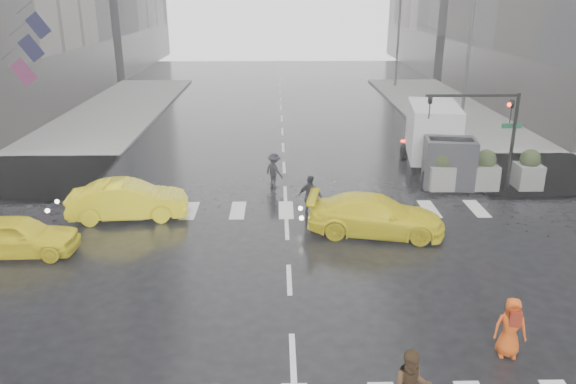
{
  "coord_description": "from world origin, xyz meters",
  "views": [
    {
      "loc": [
        -0.36,
        -15.73,
        8.54
      ],
      "look_at": [
        0.0,
        2.0,
        2.22
      ],
      "focal_mm": 35.0,
      "sensor_mm": 36.0,
      "label": 1
    }
  ],
  "objects_px": {
    "traffic_signal_pole": "(492,123)",
    "taxi_front": "(17,236)",
    "taxi_mid": "(128,200)",
    "pedestrian_orange": "(511,327)",
    "box_truck": "(437,139)"
  },
  "relations": [
    {
      "from": "traffic_signal_pole",
      "to": "taxi_front",
      "type": "height_order",
      "value": "traffic_signal_pole"
    },
    {
      "from": "taxi_mid",
      "to": "pedestrian_orange",
      "type": "bearing_deg",
      "value": -134.67
    },
    {
      "from": "taxi_mid",
      "to": "box_truck",
      "type": "relative_size",
      "value": 0.74
    },
    {
      "from": "pedestrian_orange",
      "to": "taxi_mid",
      "type": "distance_m",
      "value": 14.88
    },
    {
      "from": "taxi_front",
      "to": "traffic_signal_pole",
      "type": "bearing_deg",
      "value": -73.37
    },
    {
      "from": "taxi_front",
      "to": "taxi_mid",
      "type": "height_order",
      "value": "taxi_mid"
    },
    {
      "from": "taxi_front",
      "to": "box_truck",
      "type": "xyz_separation_m",
      "value": [
        16.78,
        8.92,
        1.06
      ]
    },
    {
      "from": "traffic_signal_pole",
      "to": "taxi_mid",
      "type": "height_order",
      "value": "traffic_signal_pole"
    },
    {
      "from": "taxi_mid",
      "to": "box_truck",
      "type": "height_order",
      "value": "box_truck"
    },
    {
      "from": "traffic_signal_pole",
      "to": "taxi_front",
      "type": "distance_m",
      "value": 19.41
    },
    {
      "from": "pedestrian_orange",
      "to": "taxi_front",
      "type": "bearing_deg",
      "value": 169.3
    },
    {
      "from": "traffic_signal_pole",
      "to": "taxi_front",
      "type": "bearing_deg",
      "value": -161.82
    },
    {
      "from": "taxi_front",
      "to": "taxi_mid",
      "type": "relative_size",
      "value": 0.89
    },
    {
      "from": "pedestrian_orange",
      "to": "box_truck",
      "type": "xyz_separation_m",
      "value": [
        2.15,
        14.93,
        0.95
      ]
    },
    {
      "from": "traffic_signal_pole",
      "to": "box_truck",
      "type": "relative_size",
      "value": 0.73
    }
  ]
}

